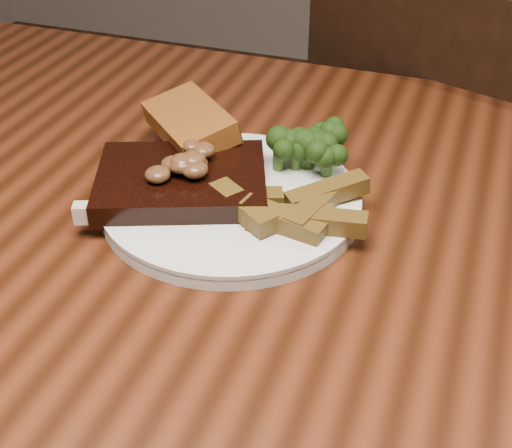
% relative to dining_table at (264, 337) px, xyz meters
% --- Properties ---
extents(dining_table, '(1.60, 0.90, 0.75)m').
position_rel_dining_table_xyz_m(dining_table, '(0.00, 0.00, 0.00)').
color(dining_table, '#481E0E').
rests_on(dining_table, ground).
extents(chair_far, '(0.53, 0.53, 0.87)m').
position_rel_dining_table_xyz_m(chair_far, '(0.13, 0.57, -0.18)').
color(chair_far, black).
rests_on(chair_far, ground).
extents(plate, '(0.28, 0.28, 0.01)m').
position_rel_dining_table_xyz_m(plate, '(-0.06, 0.07, 0.10)').
color(plate, silver).
rests_on(plate, dining_table).
extents(steak, '(0.20, 0.18, 0.02)m').
position_rel_dining_table_xyz_m(steak, '(-0.11, 0.06, 0.12)').
color(steak, black).
rests_on(steak, plate).
extents(steak_bone, '(0.15, 0.07, 0.02)m').
position_rel_dining_table_xyz_m(steak_bone, '(-0.11, 0.01, 0.11)').
color(steak_bone, '#C5B398').
rests_on(steak_bone, plate).
extents(mushroom_pile, '(0.07, 0.07, 0.03)m').
position_rel_dining_table_xyz_m(mushroom_pile, '(-0.10, 0.06, 0.14)').
color(mushroom_pile, brown).
rests_on(mushroom_pile, steak).
extents(garlic_bread, '(0.13, 0.12, 0.03)m').
position_rel_dining_table_xyz_m(garlic_bread, '(-0.14, 0.15, 0.12)').
color(garlic_bread, '#914D1A').
rests_on(garlic_bread, plate).
extents(potato_wedges, '(0.11, 0.11, 0.02)m').
position_rel_dining_table_xyz_m(potato_wedges, '(0.00, 0.06, 0.12)').
color(potato_wedges, brown).
rests_on(potato_wedges, plate).
extents(broccoli_cluster, '(0.07, 0.07, 0.04)m').
position_rel_dining_table_xyz_m(broccoli_cluster, '(-0.00, 0.15, 0.12)').
color(broccoli_cluster, '#1D330B').
rests_on(broccoli_cluster, plate).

